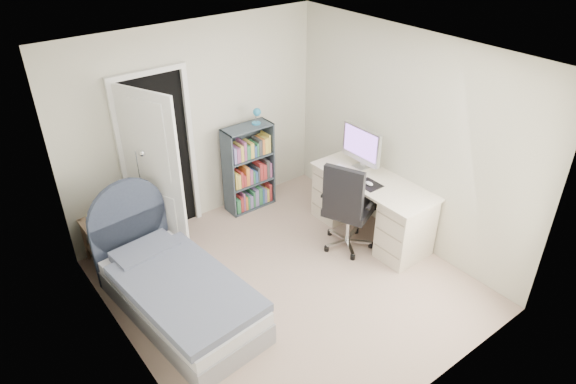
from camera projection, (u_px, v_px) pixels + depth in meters
room_shell at (288, 186)px, 4.97m from camera, size 3.50×3.70×2.60m
door at (155, 167)px, 5.76m from camera, size 0.92×0.77×2.06m
bed at (176, 290)px, 5.14m from camera, size 1.06×1.97×1.17m
nightstand at (103, 231)px, 5.75m from camera, size 0.43×0.43×0.63m
floor_lamp at (148, 212)px, 5.87m from camera, size 0.19×0.19×1.33m
bookcase at (249, 171)px, 6.71m from camera, size 0.65×0.28×1.38m
desk at (370, 204)px, 6.23m from camera, size 0.63×1.58×1.30m
office_chair at (347, 204)px, 5.83m from camera, size 0.67×0.68×1.16m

